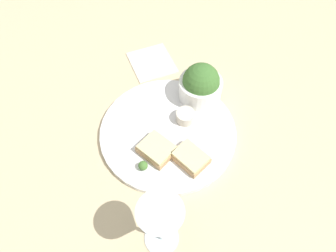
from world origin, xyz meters
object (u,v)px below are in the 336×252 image
Objects in this scene: salad_bowl at (201,85)px; napkin at (152,62)px; cheese_toast_near at (157,149)px; wine_glass at (161,220)px; cheese_toast_far at (190,158)px; sauce_ramekin at (186,116)px.

napkin is (-0.16, 0.11, -0.06)m from salad_bowl.
cheese_toast_near is 0.64× the size of wine_glass.
cheese_toast_far is at bearing 81.79° from wine_glass.
cheese_toast_near is 0.58× the size of napkin.
sauce_ramekin is at bearing -104.49° from salad_bowl.
cheese_toast_far is (0.01, -0.21, -0.03)m from salad_bowl.
cheese_toast_near is at bearing -114.54° from sauce_ramekin.
salad_bowl reaches higher than napkin.
salad_bowl is 0.72× the size of wine_glass.
napkin is at bearing 118.70° from cheese_toast_far.
sauce_ramekin is 0.12m from cheese_toast_far.
wine_glass reaches higher than napkin.
salad_bowl is at bearing 87.45° from wine_glass.
cheese_toast_far is 0.21m from wine_glass.
cheese_toast_far is at bearing -4.07° from cheese_toast_near.
sauce_ramekin reaches higher than napkin.
sauce_ramekin is at bearing -54.92° from napkin.
sauce_ramekin is 0.48× the size of cheese_toast_near.
cheese_toast_far is 0.63× the size of wine_glass.
cheese_toast_near is at bearing -73.97° from napkin.
cheese_toast_near and cheese_toast_far have the same top height.
wine_glass reaches higher than salad_bowl.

